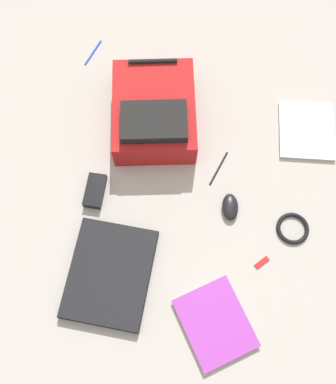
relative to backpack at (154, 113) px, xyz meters
name	(u,v)px	position (x,y,z in m)	size (l,w,h in m)	color
ground_plane	(171,197)	(0.14, -0.28, -0.07)	(3.74, 3.74, 0.00)	gray
backpack	(154,113)	(0.00, 0.00, 0.00)	(0.40, 0.45, 0.17)	maroon
laptop	(110,273)	(0.02, -0.61, -0.06)	(0.30, 0.37, 0.03)	black
book_red	(215,323)	(0.40, -0.67, -0.06)	(0.32, 0.32, 0.02)	silver
book_manual	(307,130)	(0.57, 0.12, -0.06)	(0.25, 0.28, 0.01)	silver
computer_mouse	(230,207)	(0.36, -0.27, -0.05)	(0.06, 0.10, 0.03)	black
cable_coil	(293,229)	(0.59, -0.28, -0.06)	(0.12, 0.12, 0.01)	black
power_brick	(95,191)	(-0.13, -0.34, -0.05)	(0.06, 0.13, 0.03)	black
pen_black	(219,168)	(0.29, -0.12, -0.07)	(0.01, 0.01, 0.15)	black
pen_blue	(93,52)	(-0.33, 0.24, -0.07)	(0.01, 0.01, 0.13)	#1933B2
usb_stick	(262,262)	(0.51, -0.43, -0.07)	(0.02, 0.06, 0.01)	#B21919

